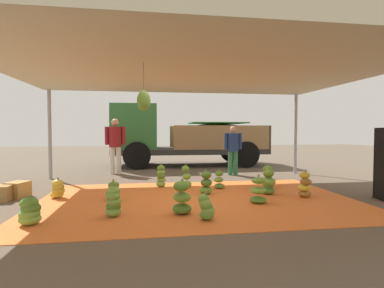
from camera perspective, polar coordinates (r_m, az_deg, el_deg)
ground_plane at (r=9.05m, az=-2.07°, el=-6.34°), size 40.00×40.00×0.00m
tarp_orange at (r=6.13m, az=1.06°, el=-10.55°), size 6.26×4.10×0.01m
tent_canopy at (r=6.00m, az=1.16°, el=13.93°), size 8.00×7.00×2.65m
banana_bunch_0 at (r=7.46m, az=14.28°, el=-6.23°), size 0.36×0.36×0.60m
banana_bunch_1 at (r=7.31m, az=-1.06°, el=-6.40°), size 0.32×0.32×0.58m
banana_bunch_2 at (r=7.46m, az=-5.91°, el=-6.20°), size 0.32×0.34×0.59m
banana_bunch_3 at (r=6.75m, az=14.39°, el=-7.20°), size 0.38×0.40×0.59m
banana_bunch_4 at (r=4.74m, az=2.72°, el=-12.02°), size 0.33×0.31×0.44m
banana_bunch_5 at (r=6.80m, az=-24.19°, el=-7.87°), size 0.34×0.33×0.43m
banana_bunch_6 at (r=5.92m, az=12.49°, el=-8.81°), size 0.40×0.40×0.55m
banana_bunch_7 at (r=7.24m, az=5.18°, el=-6.94°), size 0.35×0.35×0.48m
banana_bunch_8 at (r=6.69m, az=20.66°, el=-7.40°), size 0.37×0.37×0.58m
banana_bunch_9 at (r=5.09m, az=-28.48°, el=-11.28°), size 0.38×0.38×0.44m
banana_bunch_10 at (r=6.29m, az=-14.86°, el=-8.70°), size 0.37×0.38×0.41m
banana_bunch_11 at (r=5.06m, az=-1.96°, el=-10.39°), size 0.40×0.41×0.58m
banana_bunch_12 at (r=5.06m, az=-14.73°, el=-10.70°), size 0.32×0.35×0.53m
banana_bunch_13 at (r=6.58m, az=2.70°, el=-7.53°), size 0.30×0.30×0.54m
cargo_truck_main at (r=12.08m, az=-1.80°, el=1.51°), size 6.05×2.40×2.40m
worker_0 at (r=9.50m, az=7.81°, el=-0.47°), size 0.57×0.35×1.55m
worker_1 at (r=10.00m, az=-14.40°, el=0.43°), size 0.66×0.40×1.79m
crate_1 at (r=7.32m, az=-30.24°, el=-7.49°), size 0.47×0.50×0.32m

